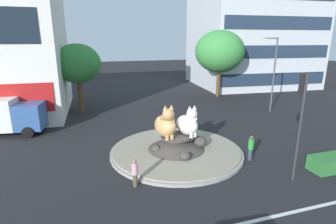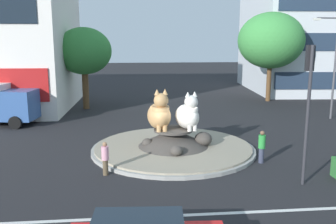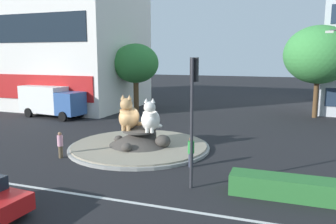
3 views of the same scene
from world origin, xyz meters
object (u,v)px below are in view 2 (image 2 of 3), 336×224
object	(u,v)px
cat_statue_white	(188,115)
second_tree_near_tower	(271,41)
cat_statue_calico	(160,114)
pedestrian_green_shirt	(262,146)
pedestrian_pink_shirt	(105,158)
broadleaf_tree_behind_island	(84,51)
traffic_light_mast	(309,90)
streetlight_arm	(333,61)

from	to	relation	value
cat_statue_white	second_tree_near_tower	xyz separation A→B (m)	(10.61, 15.92, 3.98)
cat_statue_white	cat_statue_calico	bearing A→B (deg)	-109.59
pedestrian_green_shirt	pedestrian_pink_shirt	xyz separation A→B (m)	(-7.67, -0.94, -0.05)
pedestrian_green_shirt	broadleaf_tree_behind_island	bearing A→B (deg)	-131.10
broadleaf_tree_behind_island	pedestrian_pink_shirt	xyz separation A→B (m)	(2.83, -16.87, -4.26)
second_tree_near_tower	pedestrian_pink_shirt	distance (m)	24.99
cat_statue_calico	pedestrian_pink_shirt	world-z (taller)	cat_statue_calico
cat_statue_calico	second_tree_near_tower	xyz separation A→B (m)	(12.18, 15.83, 3.92)
traffic_light_mast	broadleaf_tree_behind_island	size ratio (longest dim) A/B	0.82
pedestrian_pink_shirt	cat_statue_white	bearing A→B (deg)	85.73
traffic_light_mast	pedestrian_pink_shirt	size ratio (longest dim) A/B	3.76
traffic_light_mast	streetlight_arm	xyz separation A→B (m)	(8.00, 12.40, 0.42)
traffic_light_mast	cat_statue_calico	bearing A→B (deg)	54.02
pedestrian_green_shirt	second_tree_near_tower	bearing A→B (deg)	173.98
streetlight_arm	cat_statue_calico	bearing A→B (deg)	19.89
pedestrian_green_shirt	pedestrian_pink_shirt	world-z (taller)	pedestrian_green_shirt
traffic_light_mast	second_tree_near_tower	size ratio (longest dim) A/B	0.67
broadleaf_tree_behind_island	traffic_light_mast	bearing A→B (deg)	-58.79
traffic_light_mast	streetlight_arm	world-z (taller)	streetlight_arm
broadleaf_tree_behind_island	pedestrian_green_shirt	world-z (taller)	broadleaf_tree_behind_island
streetlight_arm	pedestrian_pink_shirt	bearing A→B (deg)	25.41
streetlight_arm	pedestrian_green_shirt	world-z (taller)	streetlight_arm
cat_statue_white	streetlight_arm	xyz separation A→B (m)	(12.18, 7.13, 2.46)
streetlight_arm	pedestrian_pink_shirt	xyz separation A→B (m)	(-16.50, -10.56, -3.65)
cat_statue_calico	cat_statue_white	bearing A→B (deg)	78.54
traffic_light_mast	second_tree_near_tower	world-z (taller)	second_tree_near_tower
traffic_light_mast	broadleaf_tree_behind_island	bearing A→B (deg)	38.25
cat_statue_white	pedestrian_green_shirt	world-z (taller)	cat_statue_white
cat_statue_white	streetlight_arm	bearing A→B (deg)	104.06
traffic_light_mast	pedestrian_green_shirt	world-z (taller)	traffic_light_mast
cat_statue_white	pedestrian_pink_shirt	bearing A→B (deg)	-67.77
broadleaf_tree_behind_island	streetlight_arm	distance (m)	20.34
broadleaf_tree_behind_island	pedestrian_green_shirt	bearing A→B (deg)	-56.59
traffic_light_mast	second_tree_near_tower	bearing A→B (deg)	-9.84
traffic_light_mast	broadleaf_tree_behind_island	distance (m)	21.89
cat_statue_calico	pedestrian_pink_shirt	distance (m)	4.64
cat_statue_white	pedestrian_pink_shirt	distance (m)	5.64
second_tree_near_tower	pedestrian_green_shirt	distance (m)	20.45
second_tree_near_tower	pedestrian_green_shirt	size ratio (longest dim) A/B	5.27
pedestrian_green_shirt	pedestrian_pink_shirt	bearing A→B (deg)	-67.52
cat_statue_white	traffic_light_mast	world-z (taller)	traffic_light_mast
broadleaf_tree_behind_island	second_tree_near_tower	world-z (taller)	second_tree_near_tower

